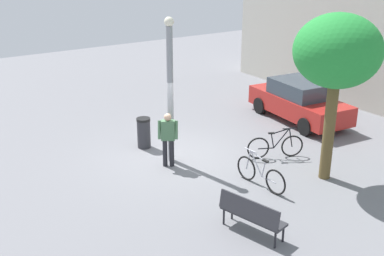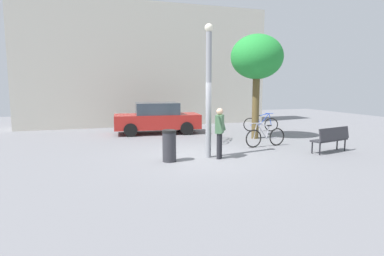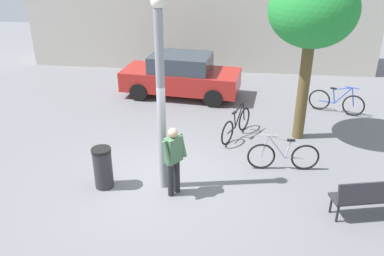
{
  "view_description": "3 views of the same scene",
  "coord_description": "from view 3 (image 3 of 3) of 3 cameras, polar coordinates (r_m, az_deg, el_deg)",
  "views": [
    {
      "loc": [
        11.72,
        -7.25,
        6.19
      ],
      "look_at": [
        -0.2,
        0.82,
        0.76
      ],
      "focal_mm": 44.96,
      "sensor_mm": 36.0,
      "label": 1
    },
    {
      "loc": [
        -3.83,
        -10.33,
        2.42
      ],
      "look_at": [
        0.05,
        1.35,
        0.81
      ],
      "focal_mm": 30.77,
      "sensor_mm": 36.0,
      "label": 2
    },
    {
      "loc": [
        1.75,
        -8.23,
        5.47
      ],
      "look_at": [
        0.65,
        1.06,
        0.97
      ],
      "focal_mm": 38.24,
      "sensor_mm": 36.0,
      "label": 3
    }
  ],
  "objects": [
    {
      "name": "ground_plane",
      "position": [
        10.03,
        -4.42,
        -7.42
      ],
      "size": [
        36.0,
        36.0,
        0.0
      ],
      "primitive_type": "plane",
      "color": "slate"
    },
    {
      "name": "bicycle_black",
      "position": [
        12.0,
        6.19,
        0.45
      ],
      "size": [
        0.81,
        1.66,
        0.97
      ],
      "color": "black",
      "rests_on": "ground_plane"
    },
    {
      "name": "trash_bin",
      "position": [
        9.78,
        -12.31,
        -5.43
      ],
      "size": [
        0.46,
        0.46,
        1.01
      ],
      "color": "#2D2D33",
      "rests_on": "ground_plane"
    },
    {
      "name": "park_bench",
      "position": [
        9.34,
        23.75,
        -8.6
      ],
      "size": [
        1.67,
        0.83,
        0.92
      ],
      "color": "#2D2D33",
      "rests_on": "ground_plane"
    },
    {
      "name": "bicycle_blue",
      "position": [
        14.38,
        19.5,
        3.46
      ],
      "size": [
        1.7,
        0.71,
        0.97
      ],
      "color": "black",
      "rests_on": "ground_plane"
    },
    {
      "name": "lamppost",
      "position": [
        8.79,
        -4.38,
        4.79
      ],
      "size": [
        0.28,
        0.28,
        4.38
      ],
      "color": "gray",
      "rests_on": "ground_plane"
    },
    {
      "name": "parked_car_red",
      "position": [
        14.92,
        -1.55,
        7.34
      ],
      "size": [
        4.36,
        2.16,
        1.55
      ],
      "color": "#AD231E",
      "rests_on": "ground_plane"
    },
    {
      "name": "plaza_tree",
      "position": [
        11.37,
        16.52,
        15.26
      ],
      "size": [
        2.32,
        2.32,
        4.65
      ],
      "color": "brown",
      "rests_on": "ground_plane"
    },
    {
      "name": "bicycle_silver",
      "position": [
        10.55,
        12.55,
        -3.81
      ],
      "size": [
        1.81,
        0.18,
        0.97
      ],
      "color": "black",
      "rests_on": "ground_plane"
    },
    {
      "name": "person_by_lamppost",
      "position": [
        9.09,
        -2.6,
        -4.05
      ],
      "size": [
        0.53,
        0.62,
        1.67
      ],
      "color": "#232328",
      "rests_on": "ground_plane"
    }
  ]
}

